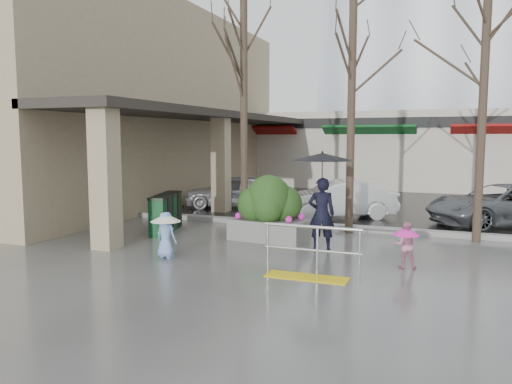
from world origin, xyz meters
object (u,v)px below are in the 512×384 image
Objects in this scene: planter at (269,209)px; car_a at (234,191)px; handrail at (310,259)px; tree_midwest at (353,43)px; car_c at (501,205)px; woman at (322,187)px; child_pink at (406,241)px; news_boxes at (166,213)px; child_blue at (166,229)px; tree_west at (244,56)px; tree_mideast at (486,49)px; car_b at (338,199)px.

car_a is (-3.34, 5.25, -0.19)m from planter.
handrail is 6.83m from tree_midwest.
car_c is at bearing 35.60° from tree_midwest.
child_pink is at bearing 135.46° from woman.
woman is 7.68m from car_a.
tree_midwest is at bearing -69.42° from child_pink.
woman reaches higher than news_boxes.
child_pink is 5.18m from child_blue.
child_blue is (-0.08, -4.38, -4.44)m from tree_west.
tree_mideast reaches higher than news_boxes.
planter reaches higher than handrail.
tree_mideast is 5.66m from child_pink.
tree_mideast reaches higher than child_blue.
woman reaches higher than car_a.
tree_mideast is 2.74× the size of woman.
news_boxes is 0.44× the size of car_c.
child_blue is 3.15m from news_boxes.
woman is (-3.52, -2.36, -3.34)m from tree_mideast.
child_pink is at bearing -28.59° from news_boxes.
child_pink is 6.92m from news_boxes.
tree_west is at bearing -56.53° from woman.
car_a is 0.82× the size of car_c.
news_boxes is at bearing -135.52° from tree_west.
tree_west is 5.98m from car_a.
tree_west is 1.84× the size of car_a.
planter reaches higher than child_blue.
news_boxes is at bearing -17.93° from car_a.
tree_mideast reaches higher than car_b.
planter is (1.43, -1.74, -4.26)m from tree_west.
car_c is (4.10, 2.94, -4.60)m from tree_midwest.
tree_midwest is 5.29m from car_b.
car_a is at bearing 157.34° from tree_mideast.
tree_west reaches higher than car_a.
tree_midwest is 7.14m from child_blue.
car_a is (-4.88, 5.86, -0.89)m from woman.
tree_midwest reaches higher than car_a.
car_b is (-0.63, 4.83, -0.89)m from woman.
tree_west reaches higher than woman.
planter is 0.54× the size of car_b.
tree_west reaches higher than planter.
tree_west is 7.03× the size of child_pink.
child_blue is 0.28× the size of car_a.
woman is 0.62× the size of car_b.
car_a and car_b have the same top height.
tree_west is at bearing -41.50° from child_pink.
car_c is at bearing 63.00° from handrail.
handrail is 0.28× the size of tree_west.
child_blue is (-3.06, -2.02, -0.87)m from woman.
tree_midwest is 3.53× the size of news_boxes.
tree_mideast is 3.28× the size of news_boxes.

